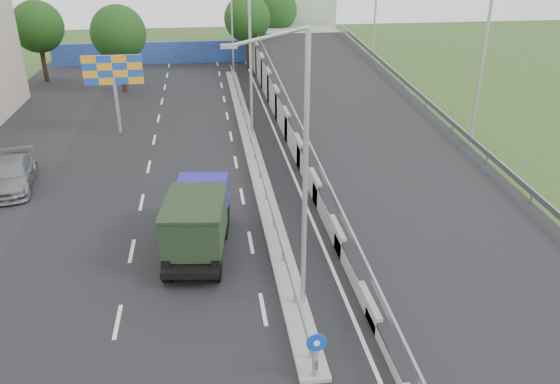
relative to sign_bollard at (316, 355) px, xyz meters
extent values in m
cube|color=black|center=(-3.00, 17.83, -1.03)|extent=(26.00, 90.00, 0.04)
cube|color=gray|center=(0.00, 21.83, -0.93)|extent=(1.00, 44.00, 0.20)
cube|color=gray|center=(12.30, 21.83, 1.32)|extent=(0.10, 50.00, 0.32)
cube|color=gray|center=(2.80, 21.83, 1.32)|extent=(0.10, 50.00, 0.32)
cube|color=gray|center=(0.00, 21.83, -0.28)|extent=(0.08, 44.00, 0.32)
cylinder|color=gray|center=(0.00, 21.83, -0.53)|extent=(0.09, 0.09, 0.60)
cylinder|color=black|center=(0.00, 0.03, -0.23)|extent=(0.20, 0.20, 1.20)
cylinder|color=#0C3FBF|center=(0.00, -0.05, 0.52)|extent=(0.64, 0.05, 0.64)
cylinder|color=white|center=(0.00, -0.08, 0.52)|extent=(0.20, 0.03, 0.20)
cylinder|color=#B2B5B7|center=(0.30, 3.83, 4.17)|extent=(0.18, 0.18, 10.00)
cylinder|color=#B2B5B7|center=(-0.90, 3.83, 8.92)|extent=(2.57, 0.12, 0.66)
cube|color=#B2B5B7|center=(-2.10, 3.83, 8.67)|extent=(0.50, 0.18, 0.12)
cylinder|color=#B2B5B7|center=(0.30, 23.83, 4.17)|extent=(0.18, 0.18, 10.00)
cylinder|color=#B2B5B7|center=(0.30, 43.83, 4.17)|extent=(0.18, 0.18, 10.00)
cube|color=#2A329D|center=(-4.00, 49.83, 0.17)|extent=(30.00, 0.50, 2.40)
cube|color=#B2CCAD|center=(10.00, 57.83, 3.47)|extent=(7.00, 7.00, 9.00)
cylinder|color=#B2B5B7|center=(-9.00, 25.83, 0.97)|extent=(0.24, 0.24, 4.00)
cube|color=orange|center=(-9.00, 25.83, 3.47)|extent=(4.00, 0.20, 2.00)
cylinder|color=black|center=(-10.00, 37.83, 0.97)|extent=(0.44, 0.44, 4.00)
sphere|color=#0E350E|center=(-10.00, 37.83, 4.17)|extent=(4.80, 4.80, 4.80)
cylinder|color=black|center=(2.00, 45.83, 0.97)|extent=(0.44, 0.44, 4.00)
sphere|color=#0E350E|center=(2.00, 45.83, 4.17)|extent=(4.80, 4.80, 4.80)
cylinder|color=black|center=(-18.00, 42.83, 0.97)|extent=(0.44, 0.44, 4.00)
sphere|color=#0E350E|center=(-18.00, 42.83, 4.17)|extent=(4.80, 4.80, 4.80)
cylinder|color=black|center=(6.00, 52.83, 0.97)|extent=(0.44, 0.44, 4.00)
sphere|color=#0E350E|center=(6.00, 52.83, 4.17)|extent=(4.80, 4.80, 4.80)
cylinder|color=black|center=(-4.24, 10.62, -0.49)|extent=(0.48, 1.12, 1.09)
cylinder|color=black|center=(-2.27, 10.37, -0.49)|extent=(0.48, 1.12, 1.09)
cylinder|color=black|center=(-4.35, 9.73, -0.49)|extent=(0.48, 1.12, 1.09)
cylinder|color=black|center=(-2.39, 9.48, -0.49)|extent=(0.48, 1.12, 1.09)
cylinder|color=black|center=(-4.79, 6.30, -0.49)|extent=(0.48, 1.12, 1.09)
cylinder|color=black|center=(-2.82, 6.05, -0.49)|extent=(0.48, 1.12, 1.09)
cube|color=black|center=(-3.52, 8.43, -0.34)|extent=(3.03, 6.37, 0.30)
cube|color=#190C8C|center=(-3.22, 10.74, 0.65)|extent=(2.46, 1.86, 1.68)
cube|color=black|center=(-3.13, 11.49, 1.09)|extent=(1.87, 0.30, 0.69)
cube|color=black|center=(-3.12, 11.57, -0.39)|extent=(2.28, 0.43, 0.49)
cube|color=black|center=(-3.59, 7.84, 0.75)|extent=(2.83, 4.03, 1.78)
cube|color=black|center=(-3.59, 7.84, 1.69)|extent=(2.94, 4.14, 0.12)
imported|color=slate|center=(-13.72, 16.80, -0.24)|extent=(2.97, 5.73, 1.59)
camera|label=1|loc=(-2.93, -12.76, 11.54)|focal=35.00mm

